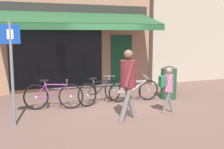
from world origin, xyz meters
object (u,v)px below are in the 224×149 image
Objects in this scene: bicycle_black at (100,92)px; pedestrian_child at (168,85)px; litter_bin at (169,82)px; parking_sign at (12,63)px; bicycle_silver at (134,90)px; pedestrian_adult at (128,77)px; bicycle_purple at (53,96)px.

pedestrian_child is (1.33, -1.73, 0.42)m from bicycle_black.
parking_sign is (-4.95, -1.06, 0.93)m from litter_bin.
pedestrian_adult is at bearing -115.89° from bicycle_silver.
litter_bin is at bearing 33.72° from pedestrian_adult.
bicycle_purple is 1.98m from parking_sign.
bicycle_purple is at bearing 130.00° from pedestrian_adult.
pedestrian_adult is 2.82m from litter_bin.
pedestrian_adult reaches higher than pedestrian_child.
bicycle_black is 0.69× the size of parking_sign.
pedestrian_adult reaches higher than litter_bin.
bicycle_silver is 1.64m from pedestrian_child.
pedestrian_adult is 1.41× the size of pedestrian_child.
litter_bin is (2.34, -0.23, 0.19)m from bicycle_black.
litter_bin is at bearing 12.09° from parking_sign.
pedestrian_child is at bearing 3.29° from pedestrian_adult.
pedestrian_child reaches higher than bicycle_silver.
litter_bin is (2.24, 1.62, -0.53)m from pedestrian_adult.
bicycle_black is 0.99× the size of bicycle_silver.
pedestrian_child reaches higher than litter_bin.
pedestrian_adult is at bearing -165.48° from pedestrian_child.
bicycle_black is 1.49× the size of litter_bin.
pedestrian_child is (1.23, 0.12, -0.29)m from pedestrian_adult.
pedestrian_child reaches higher than bicycle_black.
parking_sign is at bearing -175.74° from bicycle_black.
bicycle_purple is 1.02× the size of bicycle_black.
bicycle_purple reaches higher than bicycle_silver.
pedestrian_child is at bearing -15.67° from bicycle_purple.
parking_sign reaches higher than bicycle_black.
bicycle_silver is (1.08, -0.17, -0.01)m from bicycle_black.
pedestrian_child is at bearing -6.41° from parking_sign.
bicycle_silver is at bearing 177.56° from litter_bin.
bicycle_purple is 3.82m from litter_bin.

